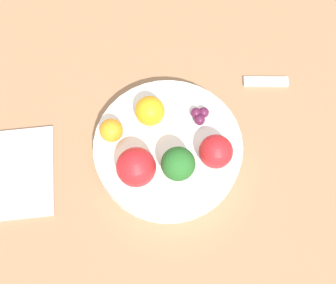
{
  "coord_description": "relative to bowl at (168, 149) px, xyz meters",
  "views": [
    {
      "loc": [
        -0.14,
        -0.23,
        0.67
      ],
      "look_at": [
        0.0,
        0.0,
        0.06
      ],
      "focal_mm": 50.0,
      "sensor_mm": 36.0,
      "label": 1
    }
  ],
  "objects": [
    {
      "name": "grape_cluster",
      "position": [
        0.06,
        0.01,
        0.02
      ],
      "size": [
        0.03,
        0.03,
        0.02
      ],
      "color": "#511938",
      "rests_on": "bowl"
    },
    {
      "name": "bowl",
      "position": [
        0.0,
        0.0,
        0.0
      ],
      "size": [
        0.22,
        0.22,
        0.03
      ],
      "color": "white",
      "rests_on": "table_surface"
    },
    {
      "name": "orange_front",
      "position": [
        -0.06,
        0.05,
        0.03
      ],
      "size": [
        0.03,
        0.03,
        0.03
      ],
      "color": "orange",
      "rests_on": "bowl"
    },
    {
      "name": "napkin",
      "position": [
        -0.22,
        0.09,
        -0.01
      ],
      "size": [
        0.19,
        0.19,
        0.01
      ],
      "color": "beige",
      "rests_on": "table_surface"
    },
    {
      "name": "ground_plane",
      "position": [
        0.0,
        0.0,
        -0.04
      ],
      "size": [
        6.0,
        6.0,
        0.0
      ],
      "primitive_type": "plane",
      "color": "gray"
    },
    {
      "name": "broccoli",
      "position": [
        -0.01,
        -0.04,
        0.05
      ],
      "size": [
        0.05,
        0.05,
        0.06
      ],
      "color": "#99C17A",
      "rests_on": "bowl"
    },
    {
      "name": "spoon",
      "position": [
        0.2,
        0.02,
        -0.01
      ],
      "size": [
        0.07,
        0.05,
        0.01
      ],
      "color": "silver",
      "rests_on": "table_surface"
    },
    {
      "name": "table_surface",
      "position": [
        0.0,
        0.0,
        -0.03
      ],
      "size": [
        1.2,
        1.2,
        0.02
      ],
      "color": "#936D4C",
      "rests_on": "ground_plane"
    },
    {
      "name": "apple_green",
      "position": [
        0.05,
        -0.05,
        0.04
      ],
      "size": [
        0.05,
        0.05,
        0.05
      ],
      "color": "red",
      "rests_on": "bowl"
    },
    {
      "name": "apple_red",
      "position": [
        -0.06,
        -0.02,
        0.04
      ],
      "size": [
        0.05,
        0.05,
        0.05
      ],
      "color": "red",
      "rests_on": "bowl"
    },
    {
      "name": "orange_back",
      "position": [
        0.0,
        0.05,
        0.04
      ],
      "size": [
        0.04,
        0.04,
        0.04
      ],
      "color": "orange",
      "rests_on": "bowl"
    }
  ]
}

